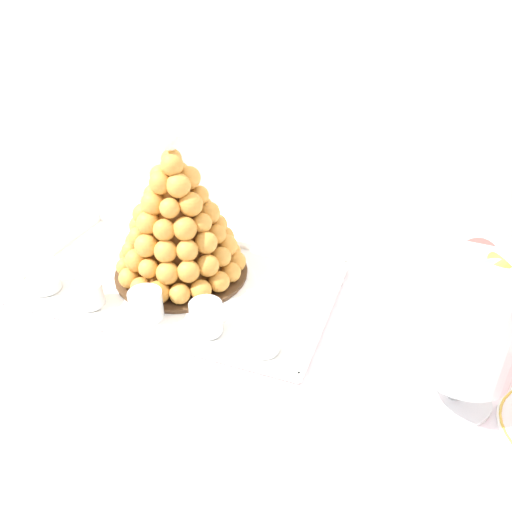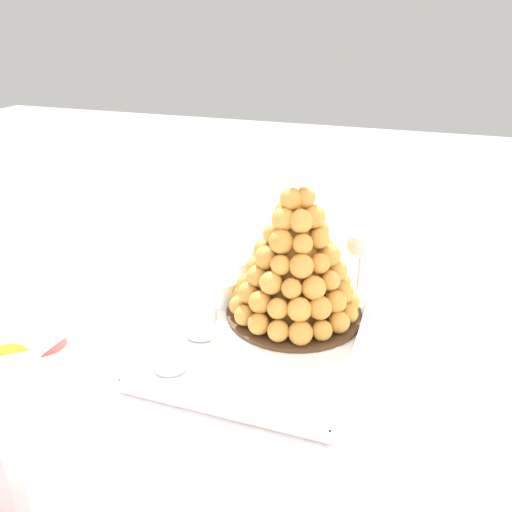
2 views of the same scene
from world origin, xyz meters
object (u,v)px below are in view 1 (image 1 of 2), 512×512
object	(u,v)px
serving_tray	(178,284)
dessert_cup_centre	(146,306)
dessert_cup_left	(43,277)
dessert_cup_mid_left	(89,295)
croquembouche	(177,223)
wine_glass	(149,192)
dessert_cup_mid_right	(206,318)
macaron_goblet	(476,318)
dessert_cup_right	(263,337)

from	to	relation	value
serving_tray	dessert_cup_centre	bearing A→B (deg)	-90.66
dessert_cup_left	dessert_cup_mid_left	xyz separation A→B (m)	(0.11, -0.01, -0.01)
croquembouche	dessert_cup_centre	size ratio (longest dim) A/B	4.94
wine_glass	dessert_cup_mid_right	bearing A→B (deg)	-45.31
croquembouche	wine_glass	bearing A→B (deg)	139.34
dessert_cup_mid_left	macaron_goblet	xyz separation A→B (m)	(0.65, 0.00, 0.13)
croquembouche	serving_tray	bearing A→B (deg)	-75.75
dessert_cup_mid_right	dessert_cup_right	xyz separation A→B (m)	(0.11, -0.01, -0.00)
dessert_cup_right	dessert_cup_centre	bearing A→B (deg)	178.78
croquembouche	dessert_cup_left	world-z (taller)	croquembouche
dessert_cup_mid_left	wine_glass	bearing A→B (deg)	92.60
dessert_cup_left	serving_tray	bearing A→B (deg)	24.68
serving_tray	dessert_cup_mid_left	size ratio (longest dim) A/B	11.44
dessert_cup_centre	dessert_cup_left	bearing A→B (deg)	178.02
dessert_cup_mid_right	dessert_cup_right	size ratio (longest dim) A/B	0.99
wine_glass	serving_tray	bearing A→B (deg)	-46.49
dessert_cup_left	macaron_goblet	xyz separation A→B (m)	(0.76, -0.01, 0.12)
dessert_cup_mid_left	dessert_cup_right	world-z (taller)	dessert_cup_right
dessert_cup_mid_left	dessert_cup_centre	world-z (taller)	dessert_cup_centre
wine_glass	dessert_cup_mid_left	bearing A→B (deg)	-87.40
serving_tray	dessert_cup_right	distance (m)	0.25
dessert_cup_right	macaron_goblet	size ratio (longest dim) A/B	0.22
dessert_cup_mid_right	wine_glass	size ratio (longest dim) A/B	0.36
dessert_cup_centre	wine_glass	bearing A→B (deg)	117.26
croquembouche	dessert_cup_left	xyz separation A→B (m)	(-0.22, -0.14, -0.09)
dessert_cup_mid_right	macaron_goblet	xyz separation A→B (m)	(0.41, -0.00, 0.12)
dessert_cup_right	macaron_goblet	world-z (taller)	macaron_goblet
dessert_cup_centre	dessert_cup_right	distance (m)	0.22
dessert_cup_right	wine_glass	xyz separation A→B (m)	(-0.36, 0.26, 0.09)
dessert_cup_mid_left	dessert_cup_centre	distance (m)	0.12
dessert_cup_left	dessert_cup_mid_right	xyz separation A→B (m)	(0.35, -0.00, -0.00)
dessert_cup_left	dessert_cup_right	distance (m)	0.46
dessert_cup_right	macaron_goblet	bearing A→B (deg)	0.91
dessert_cup_centre	croquembouche	bearing A→B (deg)	92.72
croquembouche	macaron_goblet	size ratio (longest dim) A/B	1.13
dessert_cup_centre	dessert_cup_mid_right	bearing A→B (deg)	2.17
serving_tray	dessert_cup_left	bearing A→B (deg)	-155.32
macaron_goblet	dessert_cup_left	bearing A→B (deg)	179.41
croquembouche	dessert_cup_mid_left	bearing A→B (deg)	-126.67
dessert_cup_right	dessert_cup_mid_left	bearing A→B (deg)	179.70
serving_tray	macaron_goblet	distance (m)	0.56
serving_tray	macaron_goblet	bearing A→B (deg)	-12.25
serving_tray	dessert_cup_mid_left	world-z (taller)	dessert_cup_mid_left
serving_tray	wine_glass	xyz separation A→B (m)	(-0.13, 0.14, 0.12)
dessert_cup_left	macaron_goblet	bearing A→B (deg)	-0.59
dessert_cup_left	dessert_cup_centre	world-z (taller)	dessert_cup_left
dessert_cup_left	dessert_cup_centre	bearing A→B (deg)	-1.98
croquembouche	dessert_cup_mid_right	distance (m)	0.21
dessert_cup_mid_left	dessert_cup_mid_right	distance (m)	0.24
croquembouche	dessert_cup_left	distance (m)	0.28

